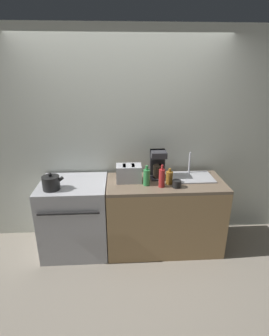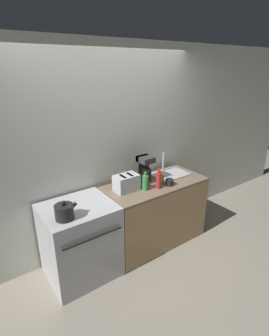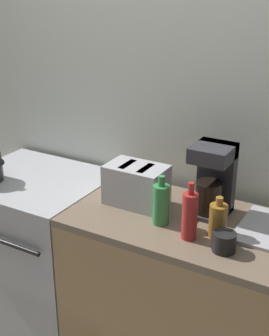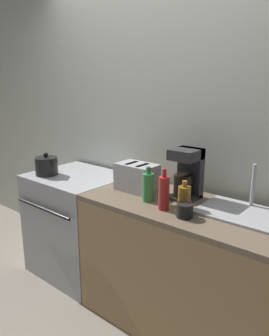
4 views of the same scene
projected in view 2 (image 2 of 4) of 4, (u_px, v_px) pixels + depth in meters
ground_plane at (139, 267)px, 3.22m from camera, size 12.00×12.00×0.00m
wall_back at (106, 152)px, 3.28m from camera, size 8.00×0.05×2.60m
stove at (80, 240)px, 2.98m from camera, size 0.77×0.70×0.89m
counter_block at (154, 212)px, 3.56m from camera, size 1.37×0.63×0.89m
kettle at (64, 212)px, 2.57m from camera, size 0.24×0.19×0.19m
toaster at (126, 183)px, 3.15m from camera, size 0.29×0.19×0.20m
coffee_maker at (145, 168)px, 3.39m from camera, size 0.18×0.20×0.34m
sink_tray at (169, 173)px, 3.64m from camera, size 0.50×0.36×0.28m
bottle_red at (159, 180)px, 3.21m from camera, size 0.07×0.07×0.26m
bottle_amber at (161, 178)px, 3.33m from camera, size 0.08×0.08×0.18m
bottle_green at (145, 182)px, 3.17m from camera, size 0.07×0.07×0.23m
cup_black at (170, 182)px, 3.31m from camera, size 0.10×0.10×0.08m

